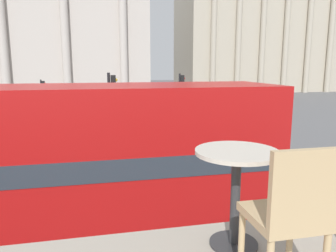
# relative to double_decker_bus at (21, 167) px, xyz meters

# --- Properties ---
(double_decker_bus) EXTENTS (11.43, 2.62, 3.96)m
(double_decker_bus) POSITION_rel_double_decker_bus_xyz_m (0.00, 0.00, 0.00)
(double_decker_bus) COLOR black
(double_decker_bus) RESTS_ON ground_plane
(cafe_dining_table) EXTENTS (0.60, 0.60, 0.73)m
(cafe_dining_table) POSITION_rel_double_decker_bus_xyz_m (2.62, -5.26, 1.38)
(cafe_dining_table) COLOR #2D2D30
(cafe_dining_table) RESTS_ON cafe_floor_slab
(cafe_chair_0) EXTENTS (0.40, 0.40, 0.91)m
(cafe_chair_0) POSITION_rel_double_decker_bus_xyz_m (2.68, -5.85, 1.36)
(cafe_chair_0) COLOR tan
(cafe_chair_0) RESTS_ON cafe_floor_slab
(plaza_building_left) EXTENTS (32.84, 15.46, 16.84)m
(plaza_building_left) POSITION_rel_double_decker_bus_xyz_m (-7.96, 39.35, 6.21)
(plaza_building_left) COLOR #BCB2A8
(plaza_building_left) RESTS_ON ground_plane
(plaza_building_right) EXTENTS (31.44, 14.11, 23.84)m
(plaza_building_right) POSITION_rel_double_decker_bus_xyz_m (31.83, 48.40, 9.70)
(plaza_building_right) COLOR #B2A893
(plaza_building_right) RESTS_ON ground_plane
(traffic_light_near) EXTENTS (0.42, 0.24, 4.11)m
(traffic_light_near) POSITION_rel_double_decker_bus_xyz_m (2.24, 6.39, 0.45)
(traffic_light_near) COLOR black
(traffic_light_near) RESTS_ON ground_plane
(traffic_light_mid) EXTENTS (0.42, 0.24, 3.91)m
(traffic_light_mid) POSITION_rel_double_decker_bus_xyz_m (6.88, 12.73, 0.33)
(traffic_light_mid) COLOR black
(traffic_light_mid) RESTS_ON ground_plane
(traffic_light_far) EXTENTS (0.42, 0.24, 3.33)m
(traffic_light_far) POSITION_rel_double_decker_bus_xyz_m (-2.47, 19.90, -0.02)
(traffic_light_far) COLOR black
(traffic_light_far) RESTS_ON ground_plane
(pedestrian_red) EXTENTS (0.32, 0.32, 1.60)m
(pedestrian_red) POSITION_rel_double_decker_bus_xyz_m (2.18, 9.79, -1.31)
(pedestrian_red) COLOR #282B33
(pedestrian_red) RESTS_ON ground_plane
(pedestrian_white) EXTENTS (0.32, 0.32, 1.80)m
(pedestrian_white) POSITION_rel_double_decker_bus_xyz_m (12.35, 18.57, -1.18)
(pedestrian_white) COLOR #282B33
(pedestrian_white) RESTS_ON ground_plane
(pedestrian_blue) EXTENTS (0.32, 0.32, 1.69)m
(pedestrian_blue) POSITION_rel_double_decker_bus_xyz_m (7.14, 17.79, -1.25)
(pedestrian_blue) COLOR #282B33
(pedestrian_blue) RESTS_ON ground_plane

